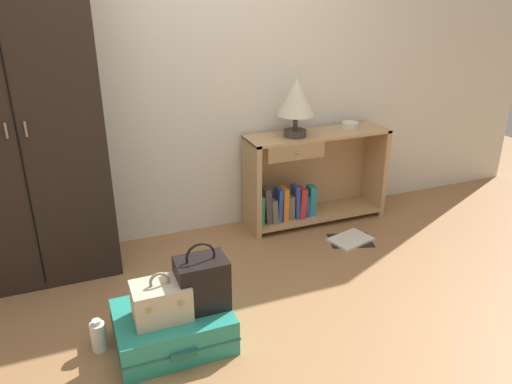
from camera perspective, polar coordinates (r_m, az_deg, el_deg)
The scene contains 11 objects.
ground_plane at distance 2.81m, azimuth 0.88°, elevation -16.95°, with size 9.00×9.00×0.00m, color #9E7047.
back_wall at distance 3.62m, azimuth -8.47°, elevation 14.67°, with size 6.40×0.10×2.60m, color silver.
wardrobe at distance 3.29m, azimuth -26.00°, elevation 7.56°, with size 0.96×0.47×2.12m.
bookshelf at distance 3.98m, azimuth 6.12°, elevation 1.46°, with size 1.16×0.34×0.75m.
table_lamp at distance 3.68m, azimuth 4.71°, elevation 10.72°, with size 0.28×0.28×0.44m.
bowl at distance 4.05m, azimuth 10.91°, elevation 7.68°, with size 0.13×0.13×0.05m, color silver.
suitcase_large at distance 2.77m, azimuth -9.63°, elevation -15.19°, with size 0.61×0.49×0.21m.
train_case at distance 2.62m, azimuth -10.99°, elevation -12.31°, with size 0.29×0.22×0.27m.
handbag at distance 2.64m, azimuth -6.31°, elevation -10.47°, with size 0.27×0.19×0.39m.
bottle at distance 2.83m, azimuth -17.89°, elevation -15.67°, with size 0.08×0.08×0.19m.
open_book_on_floor at distance 3.83m, azimuth 10.95°, elevation -5.48°, with size 0.38×0.32×0.02m.
Camera 1 is at (-0.84, -1.99, 1.79)m, focal length 34.33 mm.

